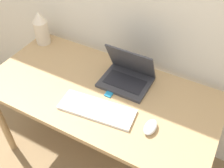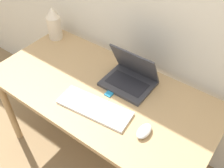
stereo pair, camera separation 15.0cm
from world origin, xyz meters
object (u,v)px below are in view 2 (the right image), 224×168
object	(u,v)px
keyboard	(94,108)
mouse	(144,131)
vase	(54,23)
laptop	(130,76)
mp3_player	(110,93)

from	to	relation	value
keyboard	mouse	distance (m)	0.32
mouse	vase	size ratio (longest dim) A/B	0.44
laptop	keyboard	world-z (taller)	laptop
laptop	mouse	size ratio (longest dim) A/B	2.73
mouse	mp3_player	size ratio (longest dim) A/B	1.98
mp3_player	mouse	bearing A→B (deg)	-21.37
mouse	keyboard	bearing A→B (deg)	-175.99
mp3_player	keyboard	bearing A→B (deg)	-89.62
mouse	vase	bearing A→B (deg)	160.15
vase	mp3_player	world-z (taller)	vase
vase	keyboard	bearing A→B (deg)	-29.10
laptop	keyboard	xyz separation A→B (m)	(-0.04, -0.30, -0.04)
keyboard	mouse	world-z (taller)	mouse
keyboard	vase	distance (m)	0.80
laptop	vase	bearing A→B (deg)	173.45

